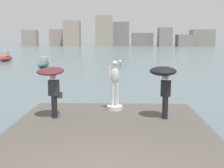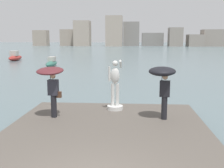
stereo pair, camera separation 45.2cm
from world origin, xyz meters
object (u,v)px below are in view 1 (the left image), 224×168
at_px(statue_white_figure, 115,90).
at_px(boat_leftward, 6,57).
at_px(boat_near, 44,63).
at_px(onlooker_right, 164,77).
at_px(onlooker_left, 52,78).

bearing_deg(statue_white_figure, boat_leftward, 119.66).
bearing_deg(boat_near, onlooker_right, -64.55).
bearing_deg(onlooker_right, onlooker_left, -179.55).
bearing_deg(boat_leftward, onlooker_right, -58.84).
xyz_separation_m(onlooker_right, boat_leftward, (-19.46, 32.19, -1.48)).
height_order(statue_white_figure, onlooker_right, statue_white_figure).
relative_size(statue_white_figure, boat_near, 0.52).
relative_size(boat_near, boat_leftward, 0.87).
distance_m(statue_white_figure, onlooker_right, 2.39).
bearing_deg(boat_near, statue_white_figure, -67.29).
xyz_separation_m(statue_white_figure, onlooker_right, (1.87, -1.29, 0.75)).
xyz_separation_m(onlooker_left, boat_near, (-6.77, 23.19, -1.49)).
height_order(onlooker_right, boat_near, onlooker_right).
bearing_deg(statue_white_figure, onlooker_left, -151.01).
xyz_separation_m(onlooker_right, boat_near, (-11.02, 23.16, -1.56)).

